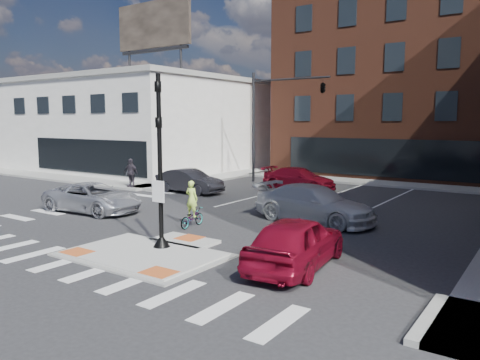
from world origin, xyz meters
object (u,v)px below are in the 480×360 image
Objects in this scene: white_pickup at (314,204)px; bg_car_dark at (189,181)px; red_sedan at (296,242)px; cyclist at (192,211)px; silver_suv at (93,198)px; pedestrian_a at (131,174)px; pedestrian_b at (131,173)px; bg_car_red at (299,179)px.

bg_car_dark is at bearing 78.70° from white_pickup.
white_pickup reaches higher than red_sedan.
cyclist is (-6.28, 2.45, -0.15)m from red_sedan.
red_sedan is at bearing 154.23° from cyclist.
silver_suv is 1.15× the size of bg_car_dark.
cyclist reaches higher than white_pickup.
silver_suv is 3.05× the size of pedestrian_a.
white_pickup is 2.98× the size of pedestrian_b.
pedestrian_a reaches higher than bg_car_dark.
bg_car_red is at bearing 40.74° from pedestrian_a.
silver_suv is at bearing -178.24° from bg_car_dark.
pedestrian_b is (-4.34, 6.47, 0.38)m from silver_suv.
cyclist is (1.31, -12.47, -0.04)m from bg_car_red.
bg_car_red is 2.61× the size of pedestrian_b.
bg_car_red is at bearing -88.46° from cyclist.
cyclist reaches higher than pedestrian_a.
pedestrian_a is at bearing -35.09° from cyclist.
red_sedan is 6.77m from white_pickup.
bg_car_dark is 0.91× the size of bg_car_red.
white_pickup is 1.25× the size of bg_car_dark.
bg_car_red is at bearing 26.75° from pedestrian_b.
red_sedan is at bearing -126.69° from bg_car_dark.
pedestrian_b is (-16.84, 8.71, 0.28)m from red_sedan.
white_pickup is 1.14× the size of bg_car_red.
white_pickup is 10.03m from bg_car_red.
bg_car_red is 2.90× the size of pedestrian_a.
bg_car_dark is at bearing -53.32° from cyclist.
silver_suv is at bearing -2.51° from cyclist.
cyclist is at bearing -37.79° from pedestrian_b.
pedestrian_b reaches higher than cyclist.
red_sedan is 16.74m from bg_car_red.
pedestrian_b is at bearing 0.00° from pedestrian_a.
pedestrian_a is 0.90× the size of pedestrian_b.
red_sedan is 15.92m from bg_car_dark.
white_pickup is at bearing -16.50° from pedestrian_b.
bg_car_red is 11.15m from pedestrian_a.
pedestrian_a is (-4.22, -1.00, 0.26)m from bg_car_dark.
white_pickup is at bearing -107.43° from bg_car_dark.
cyclist is at bearing -92.92° from silver_suv.
pedestrian_a is (-4.34, 6.47, 0.28)m from silver_suv.
bg_car_dark is 2.25× the size of cyclist.
pedestrian_b reaches higher than white_pickup.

